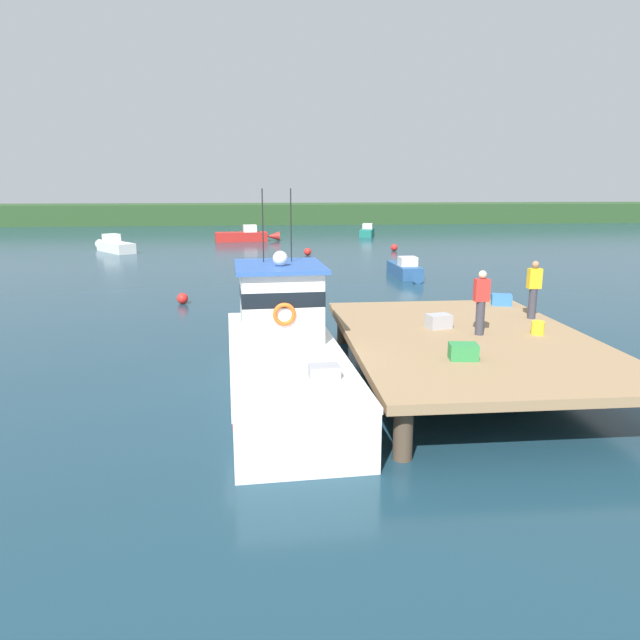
{
  "coord_description": "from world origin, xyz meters",
  "views": [
    {
      "loc": [
        -0.25,
        -13.92,
        4.92
      ],
      "look_at": [
        1.2,
        1.26,
        1.4
      ],
      "focal_mm": 33.32,
      "sensor_mm": 36.0,
      "label": 1
    }
  ],
  "objects": [
    {
      "name": "ground_plane",
      "position": [
        0.0,
        0.0,
        0.0
      ],
      "size": [
        200.0,
        200.0,
        0.0
      ],
      "primitive_type": "plane",
      "color": "#193847"
    },
    {
      "name": "dock",
      "position": [
        4.8,
        0.0,
        1.07
      ],
      "size": [
        6.0,
        9.0,
        1.2
      ],
      "color": "#4C3D2D",
      "rests_on": "ground"
    },
    {
      "name": "main_fishing_boat",
      "position": [
        0.17,
        -0.18,
        1.01
      ],
      "size": [
        3.02,
        9.89,
        4.8
      ],
      "color": "white",
      "rests_on": "ground"
    },
    {
      "name": "crate_single_far",
      "position": [
        4.3,
        0.9,
        1.38
      ],
      "size": [
        0.68,
        0.56,
        0.36
      ],
      "primitive_type": "cube",
      "rotation": [
        0.0,
        0.0,
        0.22
      ],
      "color": "#9E9EA3",
      "rests_on": "dock"
    },
    {
      "name": "crate_stack_mid_dock",
      "position": [
        7.13,
        3.64,
        1.37
      ],
      "size": [
        0.7,
        0.59,
        0.34
      ],
      "primitive_type": "cube",
      "rotation": [
        0.0,
        0.0,
        -0.28
      ],
      "color": "#3370B2",
      "rests_on": "dock"
    },
    {
      "name": "crate_single_by_cleat",
      "position": [
        4.01,
        -1.94,
        1.37
      ],
      "size": [
        0.65,
        0.52,
        0.35
      ],
      "primitive_type": "cube",
      "rotation": [
        0.0,
        0.0,
        -0.13
      ],
      "color": "#2D8442",
      "rests_on": "dock"
    },
    {
      "name": "bait_bucket",
      "position": [
        6.59,
        -0.01,
        1.37
      ],
      "size": [
        0.32,
        0.32,
        0.34
      ],
      "primitive_type": "cylinder",
      "color": "yellow",
      "rests_on": "dock"
    },
    {
      "name": "deckhand_by_the_boat",
      "position": [
        5.12,
        0.11,
        2.06
      ],
      "size": [
        0.36,
        0.22,
        1.63
      ],
      "color": "#383842",
      "rests_on": "dock"
    },
    {
      "name": "deckhand_further_back",
      "position": [
        7.24,
        1.75,
        2.06
      ],
      "size": [
        0.36,
        0.22,
        1.63
      ],
      "color": "#383842",
      "rests_on": "dock"
    },
    {
      "name": "moored_boat_far_right",
      "position": [
        7.37,
        17.18,
        0.38
      ],
      "size": [
        1.24,
        4.42,
        1.12
      ],
      "color": "#285184",
      "rests_on": "ground"
    },
    {
      "name": "moored_boat_off_the_point",
      "position": [
        9.73,
        42.68,
        0.39
      ],
      "size": [
        2.03,
        4.56,
        1.14
      ],
      "color": "#196B5B",
      "rests_on": "ground"
    },
    {
      "name": "moored_boat_outer_mooring",
      "position": [
        -11.17,
        30.99,
        0.44
      ],
      "size": [
        3.77,
        4.65,
        1.28
      ],
      "color": "silver",
      "rests_on": "ground"
    },
    {
      "name": "moored_boat_far_left",
      "position": [
        -1.73,
        38.09,
        0.48
      ],
      "size": [
        5.61,
        1.91,
        1.4
      ],
      "color": "red",
      "rests_on": "ground"
    },
    {
      "name": "mooring_buoy_outer",
      "position": [
        -3.65,
        10.84,
        0.23
      ],
      "size": [
        0.46,
        0.46,
        0.46
      ],
      "primitive_type": "sphere",
      "color": "red",
      "rests_on": "ground"
    },
    {
      "name": "mooring_buoy_channel_marker",
      "position": [
        2.84,
        27.43,
        0.25
      ],
      "size": [
        0.51,
        0.51,
        0.51
      ],
      "primitive_type": "sphere",
      "color": "red",
      "rests_on": "ground"
    },
    {
      "name": "mooring_buoy_spare_mooring",
      "position": [
        9.48,
        29.63,
        0.25
      ],
      "size": [
        0.5,
        0.5,
        0.5
      ],
      "primitive_type": "sphere",
      "color": "red",
      "rests_on": "ground"
    },
    {
      "name": "far_shoreline",
      "position": [
        0.0,
        62.0,
        1.2
      ],
      "size": [
        120.0,
        8.0,
        2.4
      ],
      "primitive_type": "cube",
      "color": "#284723",
      "rests_on": "ground"
    }
  ]
}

